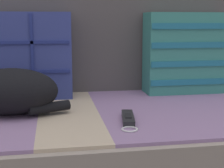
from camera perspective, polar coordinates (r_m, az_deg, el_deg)
The scene contains 6 objects.
couch at distance 1.34m, azimuth 1.84°, elevation -11.94°, with size 1.97×0.86×0.39m.
sofa_backrest at distance 1.59m, azimuth -0.71°, elevation 8.24°, with size 1.93×0.14×0.50m.
throw_pillow_quilted at distance 1.44m, azimuth -15.95°, elevation 4.51°, with size 0.46×0.14×0.35m.
throw_pillow_striped at distance 1.55m, azimuth 12.22°, elevation 5.06°, with size 0.36×0.14×0.35m.
sleeping_cat at distance 1.21m, azimuth -17.37°, elevation -1.35°, with size 0.39×0.24×0.16m.
game_remote_far at distance 1.09m, azimuth 2.70°, elevation -5.80°, with size 0.07×0.20×0.02m.
Camera 1 is at (-0.26, -1.09, 0.70)m, focal length 55.00 mm.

